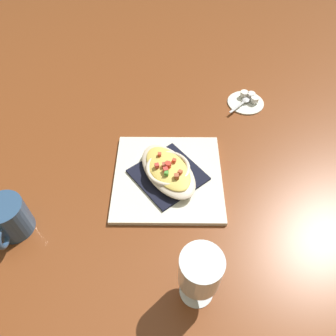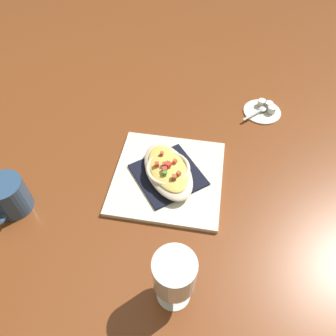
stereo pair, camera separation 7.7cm
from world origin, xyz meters
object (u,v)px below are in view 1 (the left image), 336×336
spoon (244,101)px  creamer_cup_1 (251,95)px  creamer_saucer (246,102)px  creamer_cup_0 (255,99)px  creamer_cup_2 (244,94)px  coffee_mug (10,219)px  square_plate (168,177)px  gratin_dish (168,170)px  stemmed_glass (200,272)px

spoon → creamer_cup_1: 0.03m
creamer_saucer → creamer_cup_1: (-0.02, 0.02, 0.01)m
creamer_saucer → creamer_cup_0: (0.00, 0.02, 0.01)m
creamer_cup_0 → creamer_cup_2: same height
coffee_mug → creamer_saucer: bearing=122.6°
coffee_mug → creamer_cup_0: 0.75m
square_plate → creamer_cup_0: 0.39m
creamer_cup_1 → creamer_cup_2: bearing=-112.7°
spoon → gratin_dish: bearing=-43.3°
stemmed_glass → creamer_cup_0: (-0.55, 0.25, -0.08)m
spoon → creamer_cup_1: creamer_cup_1 is taller
creamer_saucer → creamer_cup_2: bearing=-176.9°
square_plate → creamer_cup_2: creamer_cup_2 is taller
square_plate → creamer_cup_1: bearing=136.2°
creamer_saucer → gratin_dish: bearing=-43.5°
spoon → creamer_cup_1: bearing=131.5°
creamer_cup_0 → creamer_cup_2: bearing=-138.5°
spoon → creamer_cup_0: bearing=92.8°
creamer_saucer → creamer_cup_0: size_ratio=4.66×
stemmed_glass → creamer_cup_1: bearing=157.0°
stemmed_glass → spoon: size_ratio=1.81×
gratin_dish → creamer_saucer: (-0.28, 0.26, -0.03)m
gratin_dish → creamer_cup_2: 0.40m
creamer_cup_2 → spoon: bearing=-9.8°
stemmed_glass → spoon: (-0.55, 0.22, -0.09)m
coffee_mug → stemmed_glass: (0.17, 0.39, 0.06)m
coffee_mug → square_plate: bearing=108.3°
square_plate → creamer_cup_0: (-0.27, 0.29, 0.01)m
square_plate → spoon: spoon is taller
creamer_cup_0 → creamer_cup_1: (-0.02, -0.01, 0.00)m
creamer_saucer → creamer_cup_1: bearing=131.5°
coffee_mug → creamer_cup_2: bearing=124.3°
stemmed_glass → creamer_saucer: size_ratio=1.32×
square_plate → coffee_mug: coffee_mug is taller
gratin_dish → creamer_cup_2: size_ratio=8.99×
spoon → creamer_cup_2: 0.03m
creamer_saucer → spoon: size_ratio=1.38×
stemmed_glass → creamer_cup_2: 0.63m
square_plate → gratin_dish: 0.03m
stemmed_glass → coffee_mug: bearing=-113.3°
stemmed_glass → spoon: bearing=158.4°
coffee_mug → spoon: (-0.39, 0.61, -0.03)m
creamer_cup_2 → gratin_dish: bearing=-40.8°
creamer_cup_1 → creamer_cup_2: same height
coffee_mug → creamer_cup_0: size_ratio=4.81×
square_plate → gratin_dish: (0.00, 0.00, 0.03)m
creamer_saucer → creamer_cup_1: size_ratio=4.66×
creamer_cup_0 → creamer_cup_2: (-0.03, -0.03, 0.00)m
spoon → creamer_cup_2: creamer_cup_2 is taller
coffee_mug → creamer_saucer: size_ratio=1.03×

